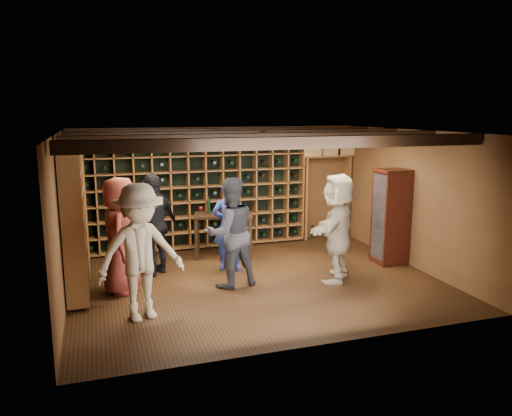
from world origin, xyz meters
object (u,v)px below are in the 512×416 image
object	(u,v)px
display_cabinet	(391,218)
tasting_table	(223,219)
guest_red_floral	(120,236)
guest_beige	(338,227)
guest_woman_black	(155,225)
man_grey_suit	(230,233)
man_blue_shirt	(229,226)
guest_khaki	(140,253)

from	to	relation	value
display_cabinet	tasting_table	size ratio (longest dim) A/B	1.41
guest_red_floral	guest_beige	xyz separation A→B (m)	(3.50, -0.50, -0.01)
guest_red_floral	tasting_table	size ratio (longest dim) A/B	1.48
guest_woman_black	tasting_table	distance (m)	1.55
guest_woman_black	display_cabinet	bearing A→B (deg)	127.36
display_cabinet	man_grey_suit	xyz separation A→B (m)	(-3.19, -0.32, 0.04)
guest_red_floral	man_grey_suit	bearing A→B (deg)	-90.02
tasting_table	guest_woman_black	bearing A→B (deg)	-139.04
guest_woman_black	man_blue_shirt	bearing A→B (deg)	128.21
man_blue_shirt	guest_woman_black	world-z (taller)	guest_woman_black
man_grey_suit	guest_beige	bearing A→B (deg)	161.07
man_grey_suit	tasting_table	xyz separation A→B (m)	(0.31, 1.68, -0.14)
tasting_table	guest_beige	bearing A→B (deg)	-37.04
guest_red_floral	guest_khaki	world-z (taller)	guest_khaki
man_grey_suit	tasting_table	size ratio (longest dim) A/B	1.44
man_grey_suit	man_blue_shirt	bearing A→B (deg)	-115.37
man_blue_shirt	guest_khaki	size ratio (longest dim) A/B	0.86
man_grey_suit	guest_woman_black	size ratio (longest dim) A/B	1.01
man_blue_shirt	guest_woman_black	bearing A→B (deg)	13.15
man_blue_shirt	tasting_table	world-z (taller)	man_blue_shirt
display_cabinet	guest_woman_black	xyz separation A→B (m)	(-4.26, 0.67, 0.04)
display_cabinet	guest_red_floral	bearing A→B (deg)	-179.39
man_blue_shirt	man_grey_suit	xyz separation A→B (m)	(-0.20, -0.82, 0.09)
guest_beige	tasting_table	xyz separation A→B (m)	(-1.49, 1.91, -0.15)
man_grey_suit	guest_khaki	distance (m)	1.74
guest_beige	tasting_table	size ratio (longest dim) A/B	1.46
display_cabinet	guest_khaki	size ratio (longest dim) A/B	0.93
guest_khaki	tasting_table	xyz separation A→B (m)	(1.80, 2.56, -0.19)
display_cabinet	guest_beige	distance (m)	1.49
tasting_table	guest_khaki	bearing A→B (deg)	-110.24
guest_woman_black	guest_beige	bearing A→B (deg)	113.21
man_grey_suit	guest_beige	xyz separation A→B (m)	(1.80, -0.23, 0.01)
man_grey_suit	guest_beige	world-z (taller)	guest_beige
guest_red_floral	tasting_table	xyz separation A→B (m)	(2.01, 1.40, -0.16)
guest_woman_black	guest_khaki	xyz separation A→B (m)	(-0.42, -1.88, 0.05)
man_blue_shirt	guest_khaki	xyz separation A→B (m)	(-1.69, -1.70, 0.13)
guest_khaki	guest_red_floral	bearing A→B (deg)	85.45
guest_beige	guest_red_floral	bearing A→B (deg)	-58.78
man_blue_shirt	guest_khaki	distance (m)	2.40
guest_woman_black	tasting_table	size ratio (longest dim) A/B	1.43
guest_beige	guest_khaki	bearing A→B (deg)	-39.40
guest_khaki	guest_beige	distance (m)	3.36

